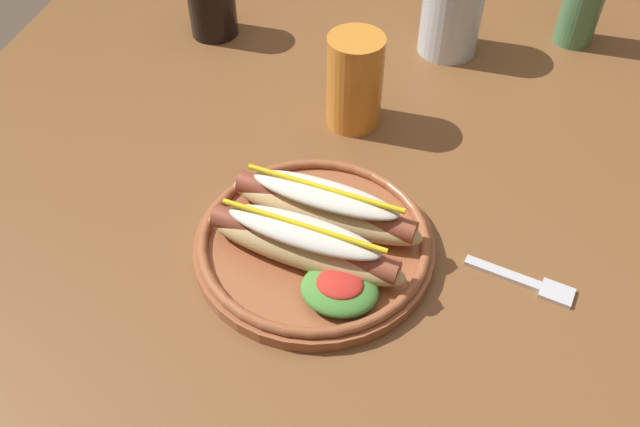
{
  "coord_description": "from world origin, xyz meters",
  "views": [
    {
      "loc": [
        0.09,
        -0.68,
        1.31
      ],
      "look_at": [
        -0.02,
        -0.18,
        0.77
      ],
      "focal_mm": 36.83,
      "sensor_mm": 36.0,
      "label": 1
    }
  ],
  "objects": [
    {
      "name": "hot_dog_plate",
      "position": [
        -0.02,
        -0.21,
        0.77
      ],
      "size": [
        0.27,
        0.27,
        0.08
      ],
      "color": "#9E5633",
      "rests_on": "dining_table"
    },
    {
      "name": "soda_cup",
      "position": [
        -0.28,
        0.22,
        0.79
      ],
      "size": [
        0.08,
        0.08,
        0.11
      ],
      "primitive_type": "cylinder",
      "color": "black",
      "rests_on": "dining_table"
    },
    {
      "name": "water_cup",
      "position": [
        0.09,
        0.25,
        0.81
      ],
      "size": [
        0.09,
        0.09,
        0.14
      ],
      "primitive_type": "cylinder",
      "color": "silver",
      "rests_on": "dining_table"
    },
    {
      "name": "ground_plane",
      "position": [
        0.0,
        0.0,
        0.0
      ],
      "size": [
        8.0,
        8.0,
        0.0
      ],
      "primitive_type": "plane",
      "color": "brown"
    },
    {
      "name": "extra_cup",
      "position": [
        -0.02,
        0.04,
        0.81
      ],
      "size": [
        0.08,
        0.08,
        0.13
      ],
      "primitive_type": "cylinder",
      "color": "orange",
      "rests_on": "dining_table"
    },
    {
      "name": "dining_table",
      "position": [
        0.0,
        0.0,
        0.64
      ],
      "size": [
        1.2,
        0.98,
        0.74
      ],
      "color": "brown",
      "rests_on": "ground_plane"
    },
    {
      "name": "fork",
      "position": [
        0.22,
        -0.2,
        0.74
      ],
      "size": [
        0.12,
        0.05,
        0.0
      ],
      "rotation": [
        0.0,
        0.0,
        -0.26
      ],
      "color": "silver",
      "rests_on": "dining_table"
    }
  ]
}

